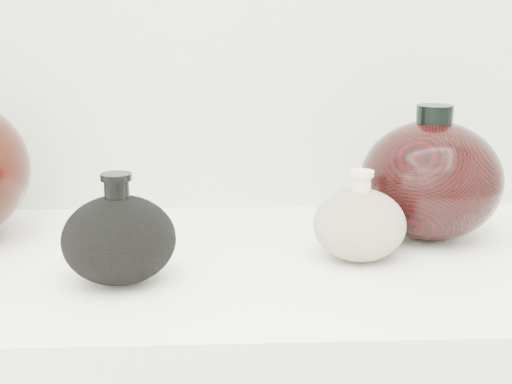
{
  "coord_description": "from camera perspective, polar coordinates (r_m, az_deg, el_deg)",
  "views": [
    {
      "loc": [
        0.01,
        0.07,
        1.21
      ],
      "look_at": [
        0.04,
        0.92,
        1.0
      ],
      "focal_mm": 50.0,
      "sensor_mm": 36.0,
      "label": 1
    }
  ],
  "objects": [
    {
      "name": "black_gourd_vase",
      "position": [
        0.85,
        -10.9,
        -3.68
      ],
      "size": [
        0.17,
        0.17,
        0.13
      ],
      "color": "black",
      "rests_on": "display_counter"
    },
    {
      "name": "cream_gourd_vase",
      "position": [
        0.92,
        8.27,
        -2.54
      ],
      "size": [
        0.13,
        0.13,
        0.12
      ],
      "color": "#B8AF8E",
      "rests_on": "display_counter"
    },
    {
      "name": "right_round_pot",
      "position": [
        1.02,
        13.81,
        0.97
      ],
      "size": [
        0.24,
        0.24,
        0.19
      ],
      "color": "black",
      "rests_on": "display_counter"
    }
  ]
}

